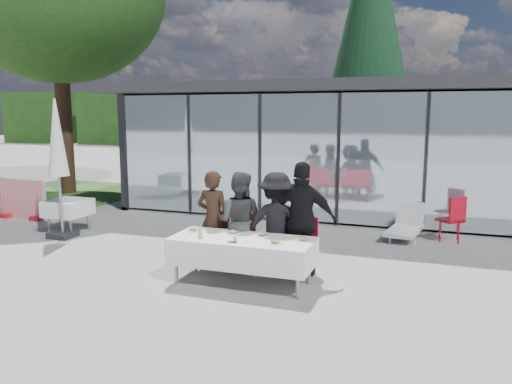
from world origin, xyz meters
TOP-DOWN VIEW (x-y plane):
  - ground at (0.00, 0.00)m, footprint 90.00×90.00m
  - pavilion at (2.00, 8.16)m, footprint 14.80×8.80m
  - treeline at (-2.00, 28.00)m, footprint 62.50×2.00m
  - dining_table at (0.35, -0.46)m, footprint 2.26×0.96m
  - diner_a at (-0.45, 0.20)m, footprint 0.66×0.66m
  - diner_chair_a at (-0.45, 0.29)m, footprint 0.44×0.44m
  - diner_b at (0.04, 0.20)m, footprint 0.85×0.85m
  - diner_chair_b at (0.04, 0.29)m, footprint 0.44×0.44m
  - diner_c at (0.71, 0.20)m, footprint 1.35×1.35m
  - diner_chair_c at (0.71, 0.29)m, footprint 0.44×0.44m
  - diner_d at (1.16, 0.20)m, footprint 1.16×1.16m
  - diner_chair_d at (1.16, 0.29)m, footprint 0.44×0.44m
  - plate_a at (-0.57, -0.33)m, footprint 0.24×0.24m
  - plate_b at (0.12, -0.27)m, footprint 0.24×0.24m
  - plate_c at (0.61, -0.25)m, footprint 0.24×0.24m
  - plate_d at (1.30, -0.33)m, footprint 0.24×0.24m
  - plate_extra at (0.95, -0.62)m, footprint 0.24×0.24m
  - juice_bottle at (-0.27, -0.68)m, footprint 0.06×0.06m
  - drinking_glasses at (0.34, -0.71)m, footprint 0.07×0.07m
  - folded_eyeglasses at (0.31, -0.78)m, footprint 0.14×0.03m
  - spare_table_left at (-4.67, 1.46)m, footprint 0.86×0.86m
  - spare_chair_b at (3.59, 3.44)m, footprint 0.62×0.62m
  - market_umbrella at (-4.43, 0.98)m, footprint 0.50×0.50m
  - lounger at (2.64, 3.56)m, footprint 0.81×1.41m
  - conifer_tree at (0.50, 13.00)m, footprint 4.00×4.00m
  - grass_patch at (-8.50, 6.00)m, footprint 5.00×5.00m

SIDE VIEW (x-z plane):
  - ground at x=0.00m, z-range 0.00..0.00m
  - grass_patch at x=-8.50m, z-range 0.00..0.02m
  - lounger at x=2.64m, z-range -0.10..0.62m
  - diner_chair_a at x=-0.45m, z-range 0.05..1.03m
  - diner_chair_b at x=0.04m, z-range 0.05..1.03m
  - diner_chair_c at x=0.71m, z-range 0.05..1.03m
  - diner_chair_d at x=1.16m, z-range 0.05..1.03m
  - spare_chair_b at x=3.59m, z-range 0.05..1.03m
  - dining_table at x=0.35m, z-range 0.16..0.91m
  - spare_table_left at x=-4.67m, z-range 0.18..0.92m
  - folded_eyeglasses at x=0.31m, z-range 0.75..0.76m
  - plate_a at x=-0.57m, z-range 0.74..0.81m
  - plate_b at x=0.12m, z-range 0.74..0.81m
  - plate_c at x=0.61m, z-range 0.74..0.81m
  - plate_d at x=1.30m, z-range 0.74..0.81m
  - plate_extra at x=0.95m, z-range 0.74..0.81m
  - drinking_glasses at x=0.34m, z-range 0.75..0.85m
  - juice_bottle at x=-0.27m, z-range 0.75..0.91m
  - diner_b at x=0.04m, z-range 0.00..1.72m
  - diner_a at x=-0.45m, z-range 0.00..1.72m
  - diner_c at x=0.71m, z-range 0.00..1.74m
  - diner_d at x=1.16m, z-range 0.00..1.93m
  - market_umbrella at x=-4.43m, z-range 0.48..3.48m
  - pavilion at x=2.00m, z-range 0.43..3.87m
  - treeline at x=-2.00m, z-range 0.00..4.40m
  - conifer_tree at x=0.50m, z-range 0.74..11.24m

